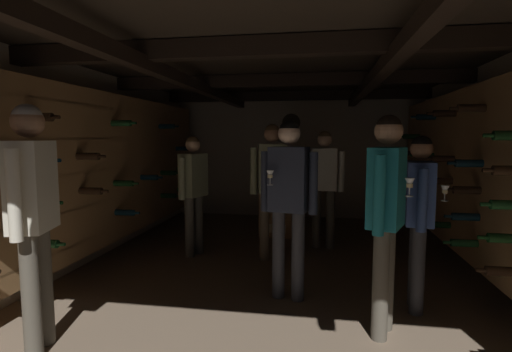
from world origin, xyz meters
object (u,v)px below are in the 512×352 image
object	(u,v)px
wine_crate_stack	(277,207)
person_guest_near_right	(386,204)
person_host_center	(289,192)
person_guest_far_right	(324,178)
person_guest_rear_center	(272,178)
person_guest_far_left	(193,185)
display_bottle	(280,169)
person_guest_mid_right	(419,207)
person_guest_near_left	(32,203)

from	to	relation	value
wine_crate_stack	person_guest_near_right	world-z (taller)	person_guest_near_right
person_host_center	person_guest_far_right	bearing A→B (deg)	78.96
person_guest_rear_center	person_guest_far_right	bearing A→B (deg)	44.72
person_guest_far_left	person_guest_rear_center	world-z (taller)	person_guest_rear_center
wine_crate_stack	person_guest_far_left	world-z (taller)	person_guest_far_left
display_bottle	person_guest_mid_right	size ratio (longest dim) A/B	0.23
display_bottle	person_guest_far_right	world-z (taller)	person_guest_far_right
display_bottle	person_guest_near_right	size ratio (longest dim) A/B	0.21
person_guest_near_left	person_guest_mid_right	distance (m)	3.04
wine_crate_stack	person_guest_mid_right	bearing A→B (deg)	-57.51
wine_crate_stack	person_guest_near_right	distance (m)	3.12
wine_crate_stack	person_guest_near_right	bearing A→B (deg)	-68.20
person_guest_far_right	person_guest_mid_right	bearing A→B (deg)	-66.26
person_host_center	person_guest_mid_right	world-z (taller)	person_host_center
person_guest_rear_center	person_guest_far_left	bearing A→B (deg)	178.41
person_guest_far_left	person_guest_near_right	world-z (taller)	person_guest_near_right
display_bottle	person_guest_far_left	world-z (taller)	person_guest_far_left
wine_crate_stack	person_guest_far_left	xyz separation A→B (m)	(-0.95, -1.15, 0.47)
person_guest_near_right	person_guest_rear_center	distance (m)	1.98
person_guest_near_right	person_guest_rear_center	xyz separation A→B (m)	(-1.07, 1.67, -0.00)
person_guest_near_left	person_guest_far_left	distance (m)	2.38
person_guest_near_right	wine_crate_stack	bearing A→B (deg)	111.80
person_guest_mid_right	person_guest_rear_center	bearing A→B (deg)	140.63
wine_crate_stack	display_bottle	xyz separation A→B (m)	(0.04, 0.05, 0.59)
person_guest_mid_right	wine_crate_stack	bearing A→B (deg)	122.49
person_host_center	person_guest_rear_center	distance (m)	1.17
wine_crate_stack	person_guest_far_right	size ratio (longest dim) A/B	0.56
person_guest_mid_right	person_host_center	bearing A→B (deg)	178.08
person_guest_far_left	person_guest_near_right	bearing A→B (deg)	-39.08
person_guest_far_left	wine_crate_stack	bearing A→B (deg)	50.41
display_bottle	person_guest_mid_right	bearing A→B (deg)	-58.75
person_guest_near_left	person_guest_near_right	size ratio (longest dim) A/B	1.04
wine_crate_stack	person_guest_mid_right	xyz separation A→B (m)	(1.50, -2.35, 0.47)
person_guest_far_right	person_guest_far_left	bearing A→B (deg)	-160.02
person_guest_mid_right	person_guest_rear_center	distance (m)	1.85
person_guest_far_left	display_bottle	bearing A→B (deg)	50.34
person_guest_rear_center	person_guest_near_left	bearing A→B (deg)	-120.86
person_guest_far_right	wine_crate_stack	bearing A→B (deg)	142.11
person_guest_near_left	person_guest_mid_right	world-z (taller)	person_guest_near_left
person_guest_near_left	person_guest_rear_center	size ratio (longest dim) A/B	1.04
person_guest_near_left	person_guest_near_right	bearing A→B (deg)	14.76
person_guest_rear_center	person_guest_near_right	bearing A→B (deg)	-57.32
person_guest_near_left	person_guest_mid_right	xyz separation A→B (m)	(2.81, 1.14, -0.15)
person_guest_far_left	person_guest_rear_center	distance (m)	1.02
person_guest_far_right	display_bottle	bearing A→B (deg)	138.06
person_guest_far_left	person_guest_rear_center	size ratio (longest dim) A/B	0.92
person_host_center	person_guest_far_right	size ratio (longest dim) A/B	1.04
display_bottle	person_guest_rear_center	distance (m)	1.23
person_guest_rear_center	person_host_center	bearing A→B (deg)	-75.56
wine_crate_stack	person_guest_near_right	size ratio (longest dim) A/B	0.53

